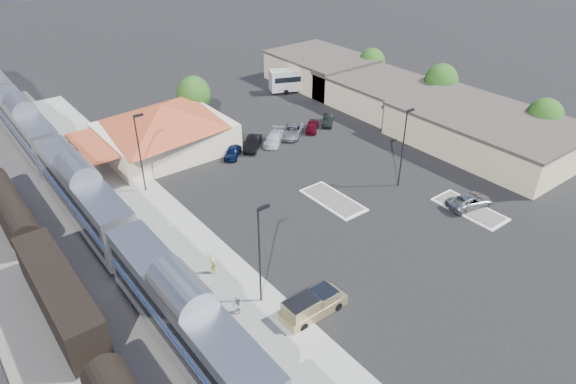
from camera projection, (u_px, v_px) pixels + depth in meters
ground at (317, 222)px, 51.25m from camera, size 280.00×280.00×0.00m
railbed at (79, 262)px, 45.63m from camera, size 16.00×100.00×0.12m
platform at (180, 236)px, 48.98m from camera, size 5.50×92.00×0.18m
passenger_train at (83, 197)px, 49.85m from camera, size 3.00×104.00×5.55m
freight_cars at (60, 297)px, 39.11m from camera, size 2.80×46.00×4.00m
station_depot at (164, 128)px, 63.57m from camera, size 18.35×12.24×6.20m
buildings_east at (400, 99)px, 74.50m from camera, size 14.40×51.40×4.80m
traffic_island_south at (333, 200)px, 54.66m from camera, size 3.30×7.50×0.21m
traffic_island_north at (470, 209)px, 53.11m from camera, size 3.30×7.50×0.21m
lamp_plat_s at (260, 248)px, 38.71m from camera, size 1.08×0.25×9.00m
lamp_plat_n at (140, 148)px, 53.67m from camera, size 1.08×0.25×9.00m
lamp_lot at (404, 142)px, 54.87m from camera, size 1.08×0.25×9.00m
tree_east_a at (544, 118)px, 64.39m from camera, size 4.56×4.56×6.42m
tree_east_b at (441, 82)px, 75.10m from camera, size 4.94×4.94×6.96m
tree_east_c at (372, 63)px, 84.85m from camera, size 4.41×4.41×6.21m
tree_depot at (194, 95)px, 71.16m from camera, size 4.71×4.71×6.63m
pickup_truck at (314, 305)px, 39.82m from camera, size 5.53×2.13×1.90m
suv at (470, 201)px, 53.34m from camera, size 5.47×3.34×1.42m
coach_bus at (305, 78)px, 83.24m from camera, size 11.54×6.77×3.68m
person_a at (213, 265)px, 43.86m from camera, size 0.50×0.66×1.63m
person_b at (237, 305)px, 39.62m from camera, size 0.90×0.99×1.65m
parked_car_a at (233, 151)px, 63.36m from camera, size 4.02×3.95×1.37m
parked_car_b at (253, 143)px, 65.21m from camera, size 4.39×4.33×1.51m
parked_car_c at (274, 138)px, 66.71m from camera, size 5.08×4.74×1.44m
parked_car_d at (292, 131)px, 68.59m from camera, size 5.54×5.18×1.45m
parked_car_e at (312, 126)px, 70.10m from camera, size 3.81×3.71×1.29m
parked_car_f at (328, 120)px, 71.99m from camera, size 3.81×3.71×1.30m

